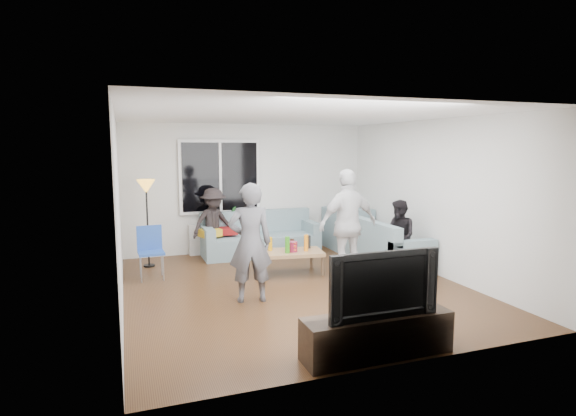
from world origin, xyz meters
name	(u,v)px	position (x,y,z in m)	size (l,w,h in m)	color
floor	(295,288)	(0.00, 0.00, -0.02)	(5.00, 5.50, 0.04)	#56351C
ceiling	(295,114)	(0.00, 0.00, 2.62)	(5.00, 5.50, 0.04)	white
wall_back	(248,188)	(0.00, 2.77, 1.30)	(5.00, 0.04, 2.60)	silver
wall_front	(397,237)	(0.00, -2.77, 1.30)	(5.00, 0.04, 2.60)	silver
wall_left	(117,211)	(-2.52, 0.00, 1.30)	(0.04, 5.50, 2.60)	silver
wall_right	(435,197)	(2.52, 0.00, 1.30)	(0.04, 5.50, 2.60)	silver
window_frame	(220,177)	(-0.60, 2.69, 1.55)	(1.62, 0.06, 1.47)	white
window_glass	(220,177)	(-0.60, 2.65, 1.55)	(1.50, 0.02, 1.35)	black
window_mullion	(220,177)	(-0.60, 2.64, 1.55)	(0.05, 0.03, 1.35)	white
radiator	(222,238)	(-0.60, 2.65, 0.31)	(1.30, 0.12, 0.62)	silver
potted_plant	(232,214)	(-0.38, 2.62, 0.79)	(0.18, 0.15, 0.33)	#245B24
vase	(219,220)	(-0.66, 2.62, 0.70)	(0.15, 0.15, 0.15)	silver
sofa_back_section	(260,234)	(0.11, 2.27, 0.42)	(2.30, 0.85, 0.85)	gray
sofa_right_section	(384,241)	(2.02, 0.77, 0.42)	(0.85, 2.00, 0.85)	gray
sofa_corner	(348,228)	(2.04, 2.27, 0.42)	(0.85, 0.85, 0.85)	gray
cushion_yellow	(210,233)	(-0.91, 2.25, 0.51)	(0.38, 0.32, 0.14)	gold
cushion_red	(228,231)	(-0.54, 2.33, 0.51)	(0.36, 0.30, 0.13)	maroon
coffee_table	(290,263)	(0.17, 0.71, 0.20)	(1.10, 0.60, 0.40)	#A77E51
pitcher	(292,247)	(0.20, 0.66, 0.49)	(0.17, 0.17, 0.17)	maroon
side_chair	(151,253)	(-2.05, 1.19, 0.43)	(0.40, 0.40, 0.86)	#2850AD
floor_lamp	(148,224)	(-2.05, 2.04, 0.78)	(0.32, 0.32, 1.56)	gold
player_left	(250,243)	(-0.81, -0.40, 0.83)	(0.61, 0.40, 1.67)	#4F4E53
player_right	(348,225)	(0.97, 0.15, 0.90)	(1.05, 0.44, 1.80)	silver
spectator_right	(399,236)	(2.02, 0.27, 0.62)	(0.60, 0.47, 1.24)	black
spectator_back	(214,223)	(-0.82, 2.30, 0.68)	(0.88, 0.51, 1.36)	black
tv_console	(377,335)	(-0.02, -2.50, 0.22)	(1.60, 0.40, 0.44)	#2E2317
television	(379,282)	(-0.02, -2.50, 0.79)	(1.20, 0.16, 0.69)	black
bottle_b	(287,245)	(0.08, 0.59, 0.54)	(0.08, 0.08, 0.28)	#31921A
bottle_c	(292,244)	(0.26, 0.85, 0.49)	(0.07, 0.07, 0.18)	black
bottle_d	(306,243)	(0.44, 0.63, 0.54)	(0.07, 0.07, 0.28)	orange
bottle_e	(309,242)	(0.56, 0.82, 0.51)	(0.07, 0.07, 0.22)	black
bottle_a	(270,244)	(-0.13, 0.85, 0.52)	(0.07, 0.07, 0.23)	orange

